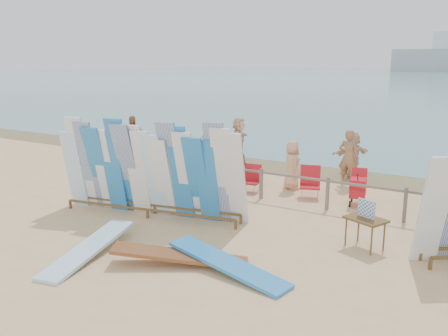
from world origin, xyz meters
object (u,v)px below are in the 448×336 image
Objects in this scene: flat_board_c at (180,264)px; main_surfboard_rack at (150,173)px; flat_board_a at (89,256)px; beachgoer_extra_1 at (133,139)px; beachgoer_7 at (349,158)px; beach_chair_right at (310,189)px; beachgoer_6 at (292,165)px; vendor_table at (365,232)px; beachgoer_4 at (236,162)px; beachgoer_11 at (239,139)px; beachgoer_5 at (353,155)px; beach_chair_left at (251,184)px; beachgoer_1 at (207,150)px; flat_board_d at (227,272)px; stroller at (358,191)px.

main_surfboard_rack is at bearing 21.77° from flat_board_c.
beachgoer_extra_1 is at bearing 114.87° from flat_board_a.
beachgoer_extra_1 is at bearing 9.85° from beachgoer_7.
beach_chair_right is 1.17m from beachgoer_6.
vendor_table is (5.32, 0.71, -0.79)m from main_surfboard_rack.
beachgoer_6 reaches higher than beachgoer_4.
beachgoer_7 is (0.51, 1.99, 0.64)m from beach_chair_right.
beachgoer_7 is (3.04, 1.93, 0.14)m from beachgoer_4.
beachgoer_11 is at bearing 159.08° from vendor_table.
beachgoer_5 reaches higher than beach_chair_right.
beachgoer_11 is at bearing 7.77° from beachgoer_6.
beach_chair_right is at bearing -32.91° from flat_board_c.
beachgoer_extra_1 is (-6.03, 1.41, 0.69)m from beach_chair_left.
main_surfboard_rack is at bearing 9.82° from beachgoer_5.
vendor_table is at bearing -3.57° from main_surfboard_rack.
flat_board_a is 7.65m from beachgoer_1.
flat_board_d is 1.48× the size of beachgoer_7.
flat_board_a is at bearing -67.20° from beachgoer_4.
beachgoer_5 is (4.71, -0.36, -0.08)m from beachgoer_11.
stroller is at bearing 20.44° from beachgoer_4.
beachgoer_4 is 0.84× the size of beachgoer_7.
flat_board_c is at bearing 140.36° from beachgoer_6.
flat_board_a is 9.34m from beachgoer_extra_1.
beachgoer_7 is 0.98× the size of beachgoer_extra_1.
beachgoer_extra_1 is at bearing -169.80° from beachgoer_4.
beachgoer_11 is (-4.39, 3.49, 0.61)m from beach_chair_right.
beachgoer_1 is (-4.55, -2.21, 0.08)m from beachgoer_5.
beachgoer_4 is at bearing 35.83° from beachgoer_7.
flat_board_c is at bearing -119.31° from stroller.
vendor_table is 0.40× the size of flat_board_a.
beachgoer_6 is at bearing 153.87° from stroller.
vendor_table is 6.53m from beachgoer_5.
flat_board_d is 7.62m from beachgoer_7.
vendor_table is 4.93m from beachgoer_6.
stroller is (1.40, 0.03, 0.13)m from beach_chair_right.
vendor_table is 3.21m from flat_board_d.
flat_board_c is at bearing 110.84° from flat_board_d.
beachgoer_5 is at bearing 68.07° from beachgoer_4.
main_surfboard_rack is 6.16× the size of beach_chair_left.
beachgoer_5 is (0.31, 3.14, 0.52)m from beach_chair_right.
flat_board_c is at bearing 179.83° from beachgoer_11.
beachgoer_7 is at bearing 10.12° from flat_board_d.
flat_board_a is 7.24m from beachgoer_6.
beach_chair_left is at bearing -168.99° from beachgoer_11.
beachgoer_extra_1 is (-7.36, 6.83, 0.93)m from flat_board_c.
main_surfboard_rack is 5.76m from stroller.
beachgoer_1 is at bearing -29.27° from beachgoer_5.
beachgoer_7 is (-0.89, 1.96, 0.51)m from stroller.
beachgoer_extra_1 is (-10.25, 4.09, 0.57)m from vendor_table.
flat_board_a is at bearing 125.17° from beachgoer_6.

